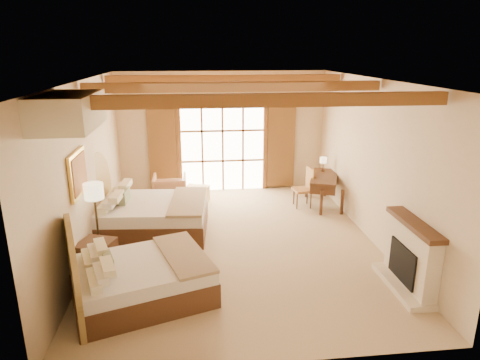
{
  "coord_description": "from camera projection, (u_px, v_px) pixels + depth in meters",
  "views": [
    {
      "loc": [
        -0.78,
        -7.82,
        3.72
      ],
      "look_at": [
        0.11,
        0.2,
        1.25
      ],
      "focal_mm": 32.0,
      "sensor_mm": 36.0,
      "label": 1
    }
  ],
  "objects": [
    {
      "name": "floor",
      "position": [
        236.0,
        243.0,
        8.61
      ],
      "size": [
        7.0,
        7.0,
        0.0
      ],
      "primitive_type": "plane",
      "color": "tan",
      "rests_on": "ground"
    },
    {
      "name": "wall_back",
      "position": [
        222.0,
        132.0,
        11.47
      ],
      "size": [
        5.5,
        0.0,
        5.5
      ],
      "primitive_type": "plane",
      "rotation": [
        1.57,
        0.0,
        0.0
      ],
      "color": "beige",
      "rests_on": "ground"
    },
    {
      "name": "wall_left",
      "position": [
        87.0,
        170.0,
        7.85
      ],
      "size": [
        0.0,
        7.0,
        7.0
      ],
      "primitive_type": "plane",
      "rotation": [
        1.57,
        0.0,
        1.57
      ],
      "color": "beige",
      "rests_on": "ground"
    },
    {
      "name": "wall_right",
      "position": [
        374.0,
        162.0,
        8.43
      ],
      "size": [
        0.0,
        7.0,
        7.0
      ],
      "primitive_type": "plane",
      "rotation": [
        1.57,
        0.0,
        -1.57
      ],
      "color": "beige",
      "rests_on": "ground"
    },
    {
      "name": "ceiling",
      "position": [
        235.0,
        80.0,
        7.67
      ],
      "size": [
        7.0,
        7.0,
        0.0
      ],
      "primitive_type": "plane",
      "rotation": [
        3.14,
        0.0,
        0.0
      ],
      "color": "#B56D38",
      "rests_on": "ground"
    },
    {
      "name": "ceiling_beams",
      "position": [
        235.0,
        87.0,
        7.71
      ],
      "size": [
        5.39,
        4.6,
        0.18
      ],
      "primitive_type": null,
      "color": "brown",
      "rests_on": "ceiling"
    },
    {
      "name": "french_doors",
      "position": [
        223.0,
        145.0,
        11.51
      ],
      "size": [
        3.95,
        0.08,
        2.6
      ],
      "color": "white",
      "rests_on": "ground"
    },
    {
      "name": "fireplace",
      "position": [
        410.0,
        259.0,
        6.83
      ],
      "size": [
        0.46,
        1.4,
        1.16
      ],
      "color": "beige",
      "rests_on": "ground"
    },
    {
      "name": "painting",
      "position": [
        78.0,
        174.0,
        7.1
      ],
      "size": [
        0.06,
        0.95,
        0.75
      ],
      "color": "gold",
      "rests_on": "wall_left"
    },
    {
      "name": "canopy_valance",
      "position": [
        68.0,
        111.0,
        5.59
      ],
      "size": [
        0.7,
        1.4,
        0.45
      ],
      "primitive_type": "cube",
      "color": "beige",
      "rests_on": "ceiling"
    },
    {
      "name": "bed_near",
      "position": [
        132.0,
        276.0,
        6.55
      ],
      "size": [
        2.48,
        2.09,
        1.33
      ],
      "rotation": [
        0.0,
        0.0,
        0.33
      ],
      "color": "#4E2C1D",
      "rests_on": "floor"
    },
    {
      "name": "bed_far",
      "position": [
        143.0,
        213.0,
        8.93
      ],
      "size": [
        2.43,
        1.91,
        1.51
      ],
      "rotation": [
        0.0,
        0.0,
        -0.09
      ],
      "color": "#4E2C1D",
      "rests_on": "floor"
    },
    {
      "name": "nightstand",
      "position": [
        97.0,
        260.0,
        7.2
      ],
      "size": [
        0.7,
        0.7,
        0.66
      ],
      "primitive_type": "cube",
      "rotation": [
        0.0,
        0.0,
        -0.34
      ],
      "color": "#4E2C1D",
      "rests_on": "floor"
    },
    {
      "name": "floor_lamp",
      "position": [
        94.0,
        197.0,
        7.31
      ],
      "size": [
        0.33,
        0.33,
        1.55
      ],
      "color": "#332A18",
      "rests_on": "floor"
    },
    {
      "name": "armchair",
      "position": [
        170.0,
        190.0,
        10.65
      ],
      "size": [
        0.81,
        0.84,
        0.76
      ],
      "primitive_type": "imported",
      "rotation": [
        0.0,
        0.0,
        -3.13
      ],
      "color": "#B37750",
      "rests_on": "floor"
    },
    {
      "name": "ottoman",
      "position": [
        196.0,
        195.0,
        10.79
      ],
      "size": [
        0.71,
        0.71,
        0.41
      ],
      "primitive_type": "cube",
      "rotation": [
        0.0,
        0.0,
        -0.31
      ],
      "color": "tan",
      "rests_on": "floor"
    },
    {
      "name": "desk",
      "position": [
        324.0,
        189.0,
        10.58
      ],
      "size": [
        1.05,
        1.53,
        0.76
      ],
      "rotation": [
        0.0,
        0.0,
        -0.35
      ],
      "color": "#4E2C1D",
      "rests_on": "floor"
    },
    {
      "name": "desk_chair",
      "position": [
        303.0,
        195.0,
        10.52
      ],
      "size": [
        0.49,
        0.49,
        0.97
      ],
      "rotation": [
        0.0,
        0.0,
        0.15
      ],
      "color": "#A4693F",
      "rests_on": "floor"
    },
    {
      "name": "desk_lamp",
      "position": [
        323.0,
        161.0,
        10.81
      ],
      "size": [
        0.18,
        0.18,
        0.36
      ],
      "color": "#332A18",
      "rests_on": "desk"
    }
  ]
}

